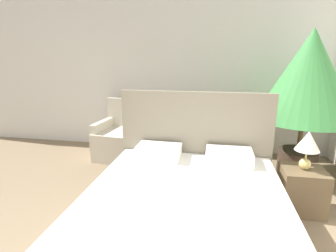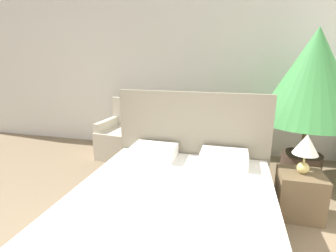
{
  "view_description": "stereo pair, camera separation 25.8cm",
  "coord_description": "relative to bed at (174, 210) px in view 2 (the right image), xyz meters",
  "views": [
    {
      "loc": [
        0.81,
        -0.95,
        1.68
      ],
      "look_at": [
        0.17,
        2.58,
        0.72
      ],
      "focal_mm": 28.0,
      "sensor_mm": 36.0,
      "label": 1
    },
    {
      "loc": [
        1.06,
        -0.89,
        1.68
      ],
      "look_at": [
        0.17,
        2.58,
        0.72
      ],
      "focal_mm": 28.0,
      "sensor_mm": 36.0,
      "label": 2
    }
  ],
  "objects": [
    {
      "name": "wall_back",
      "position": [
        -0.59,
        2.52,
        1.15
      ],
      "size": [
        10.0,
        0.06,
        2.9
      ],
      "color": "silver",
      "rests_on": "ground_plane"
    },
    {
      "name": "bed",
      "position": [
        0.0,
        0.0,
        0.0
      ],
      "size": [
        1.81,
        2.01,
        1.28
      ],
      "color": "#4C4238",
      "rests_on": "ground_plane"
    },
    {
      "name": "armchair_near_window_left",
      "position": [
        -1.35,
        1.86,
        -0.0
      ],
      "size": [
        0.74,
        0.76,
        0.97
      ],
      "rotation": [
        0.0,
        0.0,
        -0.1
      ],
      "color": "beige",
      "rests_on": "ground_plane"
    },
    {
      "name": "armchair_near_window_right",
      "position": [
        -0.33,
        1.86,
        -0.0
      ],
      "size": [
        0.72,
        0.74,
        0.97
      ],
      "rotation": [
        0.0,
        0.0,
        -0.07
      ],
      "color": "beige",
      "rests_on": "ground_plane"
    },
    {
      "name": "potted_palm",
      "position": [
        1.41,
        1.61,
        1.07
      ],
      "size": [
        1.29,
        1.29,
        2.03
      ],
      "color": "#38281E",
      "rests_on": "ground_plane"
    },
    {
      "name": "nightstand",
      "position": [
        1.21,
        0.71,
        -0.05
      ],
      "size": [
        0.45,
        0.42,
        0.49
      ],
      "color": "brown",
      "rests_on": "ground_plane"
    },
    {
      "name": "table_lamp",
      "position": [
        1.21,
        0.71,
        0.48
      ],
      "size": [
        0.25,
        0.25,
        0.43
      ],
      "color": "tan",
      "rests_on": "nightstand"
    }
  ]
}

